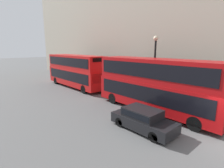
{
  "coord_description": "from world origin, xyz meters",
  "views": [
    {
      "loc": [
        -10.42,
        -2.23,
        5.25
      ],
      "look_at": [
        0.48,
        9.76,
        1.88
      ],
      "focal_mm": 28.0,
      "sensor_mm": 36.0,
      "label": 1
    }
  ],
  "objects": [
    {
      "name": "street_lamp",
      "position": [
        3.54,
        7.19,
        3.91
      ],
      "size": [
        0.44,
        0.44,
        6.32
      ],
      "color": "black",
      "rests_on": "ground"
    },
    {
      "name": "car_dark_sedan",
      "position": [
        -1.8,
        4.28,
        0.75
      ],
      "size": [
        1.81,
        4.27,
        1.41
      ],
      "color": "black",
      "rests_on": "ground"
    },
    {
      "name": "bus_leading",
      "position": [
        1.6,
        5.75,
        2.42
      ],
      "size": [
        2.59,
        10.91,
        4.39
      ],
      "color": "#B20C0F",
      "rests_on": "ground"
    },
    {
      "name": "bus_second_in_queue",
      "position": [
        1.6,
        18.31,
        2.37
      ],
      "size": [
        2.59,
        10.6,
        4.29
      ],
      "color": "red",
      "rests_on": "ground"
    }
  ]
}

